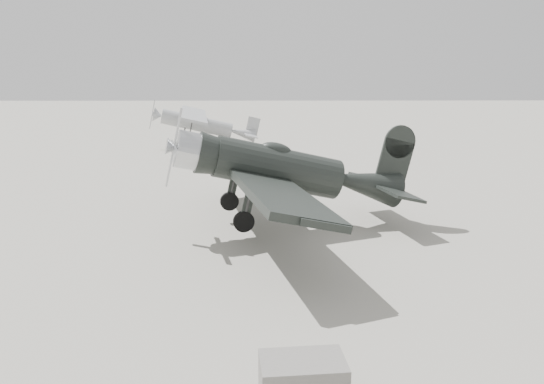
# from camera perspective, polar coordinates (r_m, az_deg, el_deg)

# --- Properties ---
(ground) EXTENTS (160.00, 160.00, 0.00)m
(ground) POSITION_cam_1_polar(r_m,az_deg,el_deg) (19.46, 2.50, -4.53)
(ground) COLOR gray
(ground) RESTS_ON ground
(lowwing_monoplane) EXTENTS (9.41, 13.01, 4.18)m
(lowwing_monoplane) POSITION_cam_1_polar(r_m,az_deg,el_deg) (19.57, 1.80, 2.27)
(lowwing_monoplane) COLOR black
(lowwing_monoplane) RESTS_ON ground
(highwing_monoplane) EXTENTS (8.07, 11.33, 3.20)m
(highwing_monoplane) POSITION_cam_1_polar(r_m,az_deg,el_deg) (40.55, -7.61, 7.57)
(highwing_monoplane) COLOR gray
(highwing_monoplane) RESTS_ON ground
(equipment_block) EXTENTS (1.64, 1.11, 0.78)m
(equipment_block) POSITION_cam_1_polar(r_m,az_deg,el_deg) (10.28, 3.31, -19.44)
(equipment_block) COLOR slate
(equipment_block) RESTS_ON ground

